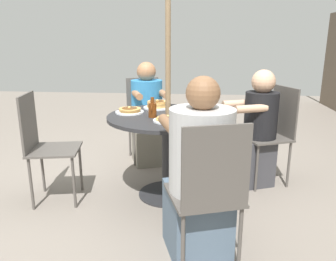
{
  "coord_description": "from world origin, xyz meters",
  "views": [
    {
      "loc": [
        2.75,
        0.27,
        1.36
      ],
      "look_at": [
        0.0,
        0.0,
        0.61
      ],
      "focal_mm": 35.0,
      "sensor_mm": 36.0,
      "label": 1
    }
  ],
  "objects": [
    {
      "name": "drinking_glass_a",
      "position": [
        0.42,
        0.11,
        0.8
      ],
      "size": [
        0.08,
        0.08,
        0.11
      ],
      "primitive_type": "cylinder",
      "color": "silver",
      "rests_on": "patio_table"
    },
    {
      "name": "umbrella_pole",
      "position": [
        0.0,
        0.0,
        1.21
      ],
      "size": [
        0.05,
        0.05,
        2.41
      ],
      "primitive_type": "cylinder",
      "color": "#846B4C",
      "rests_on": "ground"
    },
    {
      "name": "patio_table",
      "position": [
        0.0,
        0.0,
        0.59
      ],
      "size": [
        1.05,
        1.05,
        0.75
      ],
      "color": "#28282B",
      "rests_on": "ground"
    },
    {
      "name": "patio_chair_north",
      "position": [
        -0.4,
        0.99,
        0.54
      ],
      "size": [
        0.53,
        0.53,
        0.95
      ],
      "rotation": [
        0.0,
        0.0,
        -2.76
      ],
      "color": "#514C47",
      "rests_on": "ground"
    },
    {
      "name": "pancake_plate_a",
      "position": [
        0.22,
        0.03,
        0.76
      ],
      "size": [
        0.25,
        0.25,
        0.05
      ],
      "color": "white",
      "rests_on": "patio_table"
    },
    {
      "name": "pancake_plate_d",
      "position": [
        -0.14,
        0.31,
        0.77
      ],
      "size": [
        0.25,
        0.25,
        0.06
      ],
      "color": "white",
      "rests_on": "patio_table"
    },
    {
      "name": "pancake_plate_e",
      "position": [
        0.13,
        0.3,
        0.76
      ],
      "size": [
        0.25,
        0.25,
        0.05
      ],
      "color": "white",
      "rests_on": "patio_table"
    },
    {
      "name": "pancake_plate_b",
      "position": [
        -0.3,
        -0.14,
        0.78
      ],
      "size": [
        0.25,
        0.25,
        0.08
      ],
      "color": "white",
      "rests_on": "patio_table"
    },
    {
      "name": "diner_north",
      "position": [
        -0.33,
        0.83,
        0.52
      ],
      "size": [
        0.45,
        0.54,
        1.12
      ],
      "rotation": [
        0.0,
        0.0,
        -2.76
      ],
      "color": "#3D3D42",
      "rests_on": "ground"
    },
    {
      "name": "patio_chair_south",
      "position": [
        0.2,
        -1.04,
        0.54
      ],
      "size": [
        0.48,
        0.48,
        0.95
      ],
      "rotation": [
        0.0,
        0.0,
        0.19
      ],
      "color": "#514C47",
      "rests_on": "ground"
    },
    {
      "name": "patio_chair_east",
      "position": [
        -1.0,
        -0.38,
        0.54
      ],
      "size": [
        0.52,
        0.52,
        0.95
      ],
      "rotation": [
        0.0,
        0.0,
        -1.21
      ],
      "color": "#514C47",
      "rests_on": "ground"
    },
    {
      "name": "diner_west",
      "position": [
        0.84,
        0.28,
        0.53
      ],
      "size": [
        0.6,
        0.52,
        1.18
      ],
      "rotation": [
        0.0,
        0.0,
        -4.39
      ],
      "color": "slate",
      "rests_on": "ground"
    },
    {
      "name": "coffee_cup",
      "position": [
        0.03,
        0.12,
        0.8
      ],
      "size": [
        0.09,
        0.09,
        0.1
      ],
      "color": "#33513D",
      "rests_on": "patio_table"
    },
    {
      "name": "syrup_bottle",
      "position": [
        0.09,
        -0.12,
        0.81
      ],
      "size": [
        0.09,
        0.07,
        0.17
      ],
      "color": "#602D0F",
      "rests_on": "patio_table"
    },
    {
      "name": "ground_plane",
      "position": [
        0.0,
        0.0,
        0.0
      ],
      "size": [
        12.0,
        12.0,
        0.0
      ],
      "primitive_type": "plane",
      "color": "gray"
    },
    {
      "name": "pancake_plate_c",
      "position": [
        -0.06,
        -0.35,
        0.77
      ],
      "size": [
        0.25,
        0.25,
        0.05
      ],
      "color": "white",
      "rests_on": "patio_table"
    },
    {
      "name": "diner_east",
      "position": [
        -0.83,
        -0.31,
        0.52
      ],
      "size": [
        0.56,
        0.49,
        1.15
      ],
      "rotation": [
        0.0,
        0.0,
        -1.21
      ],
      "color": "gray",
      "rests_on": "ground"
    },
    {
      "name": "patio_chair_west",
      "position": [
        1.01,
        0.33,
        0.54
      ],
      "size": [
        0.51,
        0.51,
        0.95
      ],
      "rotation": [
        0.0,
        0.0,
        -4.39
      ],
      "color": "#514C47",
      "rests_on": "ground"
    }
  ]
}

